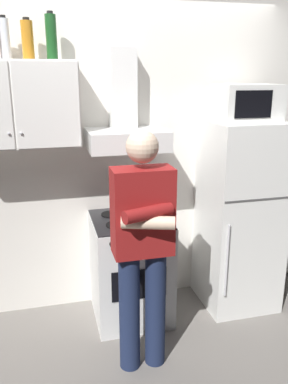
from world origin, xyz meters
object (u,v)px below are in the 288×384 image
(upper_cabinet, at_px, (14,104))
(range_hood, at_px, (125,123))
(microwave, at_px, (246,102))
(refrigerator, at_px, (239,216))
(bottle_vodka_clear, at_px, (5,39))
(bottle_liquor_amber, at_px, (28,40))
(bottle_wine_green, at_px, (51,37))
(stove_oven, at_px, (131,268))
(person_standing, at_px, (143,246))
(cooking_pot, at_px, (150,214))

(upper_cabinet, relative_size, range_hood, 1.20)
(range_hood, height_order, microwave, range_hood)
(microwave, bearing_deg, upper_cabinet, 176.52)
(refrigerator, bearing_deg, range_hood, 172.45)
(bottle_vodka_clear, bearing_deg, refrigerator, -5.11)
(bottle_vodka_clear, bearing_deg, bottle_liquor_amber, 1.16)
(upper_cabinet, xyz_separation_m, range_hood, (0.80, 0.00, -0.15))
(range_hood, bearing_deg, microwave, -6.46)
(refrigerator, distance_m, bottle_wine_green, 2.03)
(stove_oven, relative_size, person_standing, 0.53)
(refrigerator, height_order, cooking_pot, refrigerator)
(bottle_vodka_clear, xyz_separation_m, bottle_wine_green, (0.31, 0.00, 0.02))
(range_hood, xyz_separation_m, person_standing, (-0.05, -0.73, -0.70))
(upper_cabinet, distance_m, stove_oven, 1.55)
(person_standing, relative_size, cooking_pot, 5.38)
(refrigerator, relative_size, bottle_liquor_amber, 5.81)
(stove_oven, xyz_separation_m, person_standing, (-0.05, -0.61, 0.47))
(upper_cabinet, distance_m, range_hood, 0.81)
(refrigerator, distance_m, bottle_vodka_clear, 2.26)
(bottle_liquor_amber, bearing_deg, person_standing, -50.89)
(microwave, bearing_deg, bottle_wine_green, 174.35)
(stove_oven, height_order, bottle_vodka_clear, bottle_vodka_clear)
(upper_cabinet, height_order, range_hood, range_hood)
(range_hood, distance_m, microwave, 0.97)
(stove_oven, xyz_separation_m, bottle_liquor_amber, (-0.67, 0.16, 1.75))
(upper_cabinet, height_order, person_standing, upper_cabinet)
(range_hood, distance_m, bottle_vodka_clear, 1.01)
(bottle_vodka_clear, bearing_deg, microwave, -4.52)
(cooking_pot, bearing_deg, microwave, 9.57)
(bottle_vodka_clear, bearing_deg, bottle_wine_green, 0.82)
(cooking_pot, bearing_deg, refrigerator, 8.32)
(cooking_pot, bearing_deg, upper_cabinet, 165.27)
(range_hood, relative_size, bottle_wine_green, 2.34)
(upper_cabinet, relative_size, person_standing, 0.55)
(person_standing, height_order, bottle_wine_green, bottle_wine_green)
(bottle_liquor_amber, xyz_separation_m, bottle_vodka_clear, (-0.15, -0.00, 0.00))
(stove_oven, height_order, bottle_liquor_amber, bottle_liquor_amber)
(range_hood, bearing_deg, refrigerator, -7.55)
(stove_oven, relative_size, bottle_wine_green, 2.73)
(refrigerator, xyz_separation_m, bottle_vodka_clear, (-1.77, 0.16, 1.39))
(stove_oven, height_order, range_hood, range_hood)
(stove_oven, distance_m, range_hood, 1.17)
(microwave, height_order, bottle_vodka_clear, bottle_vodka_clear)
(upper_cabinet, distance_m, bottle_vodka_clear, 0.44)
(bottle_liquor_amber, height_order, bottle_wine_green, bottle_wine_green)
(refrigerator, relative_size, cooking_pot, 5.25)
(bottle_liquor_amber, relative_size, bottle_vodka_clear, 0.97)
(stove_oven, distance_m, bottle_liquor_amber, 1.88)
(person_standing, bearing_deg, upper_cabinet, 135.74)
(person_standing, height_order, bottle_liquor_amber, bottle_liquor_amber)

